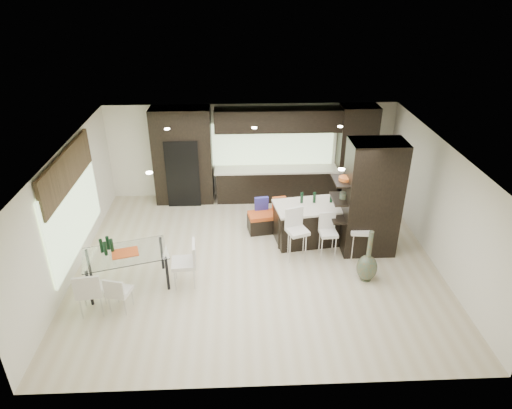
{
  "coord_description": "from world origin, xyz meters",
  "views": [
    {
      "loc": [
        -0.41,
        -8.62,
        5.98
      ],
      "look_at": [
        0.0,
        0.6,
        1.15
      ],
      "focal_mm": 32.0,
      "sensor_mm": 36.0,
      "label": 1
    }
  ],
  "objects_px": {
    "bench": "(273,221)",
    "chair_near": "(120,294)",
    "chair_end": "(184,266)",
    "stool_right": "(359,238)",
    "floor_vase": "(368,256)",
    "stool_left": "(297,240)",
    "kitchen_island": "(322,222)",
    "chair_far": "(91,293)",
    "dining_table": "(128,269)",
    "stool_mid": "(328,241)"
  },
  "relations": [
    {
      "from": "kitchen_island",
      "to": "chair_far",
      "type": "relative_size",
      "value": 2.56
    },
    {
      "from": "stool_left",
      "to": "chair_far",
      "type": "xyz_separation_m",
      "value": [
        -4.16,
        -1.65,
        -0.04
      ]
    },
    {
      "from": "kitchen_island",
      "to": "bench",
      "type": "relative_size",
      "value": 1.79
    },
    {
      "from": "kitchen_island",
      "to": "dining_table",
      "type": "bearing_deg",
      "value": -167.34
    },
    {
      "from": "kitchen_island",
      "to": "stool_mid",
      "type": "height_order",
      "value": "kitchen_island"
    },
    {
      "from": "floor_vase",
      "to": "kitchen_island",
      "type": "bearing_deg",
      "value": 112.12
    },
    {
      "from": "stool_right",
      "to": "chair_end",
      "type": "relative_size",
      "value": 1.07
    },
    {
      "from": "stool_right",
      "to": "chair_near",
      "type": "height_order",
      "value": "stool_right"
    },
    {
      "from": "bench",
      "to": "dining_table",
      "type": "distance_m",
      "value": 3.87
    },
    {
      "from": "floor_vase",
      "to": "stool_right",
      "type": "bearing_deg",
      "value": 88.38
    },
    {
      "from": "bench",
      "to": "chair_near",
      "type": "distance_m",
      "value": 4.34
    },
    {
      "from": "bench",
      "to": "chair_far",
      "type": "relative_size",
      "value": 1.43
    },
    {
      "from": "floor_vase",
      "to": "bench",
      "type": "bearing_deg",
      "value": 129.94
    },
    {
      "from": "stool_mid",
      "to": "stool_left",
      "type": "bearing_deg",
      "value": 178.01
    },
    {
      "from": "dining_table",
      "to": "chair_near",
      "type": "bearing_deg",
      "value": -106.01
    },
    {
      "from": "stool_right",
      "to": "floor_vase",
      "type": "distance_m",
      "value": 0.88
    },
    {
      "from": "stool_mid",
      "to": "chair_near",
      "type": "height_order",
      "value": "stool_mid"
    },
    {
      "from": "dining_table",
      "to": "chair_end",
      "type": "xyz_separation_m",
      "value": [
        1.17,
        0.0,
        0.06
      ]
    },
    {
      "from": "chair_far",
      "to": "stool_right",
      "type": "bearing_deg",
      "value": 9.25
    },
    {
      "from": "stool_left",
      "to": "bench",
      "type": "bearing_deg",
      "value": 88.47
    },
    {
      "from": "bench",
      "to": "floor_vase",
      "type": "xyz_separation_m",
      "value": [
        1.82,
        -2.17,
        0.35
      ]
    },
    {
      "from": "kitchen_island",
      "to": "floor_vase",
      "type": "distance_m",
      "value": 1.82
    },
    {
      "from": "bench",
      "to": "dining_table",
      "type": "height_order",
      "value": "dining_table"
    },
    {
      "from": "kitchen_island",
      "to": "dining_table",
      "type": "relative_size",
      "value": 1.38
    },
    {
      "from": "stool_right",
      "to": "bench",
      "type": "height_order",
      "value": "stool_right"
    },
    {
      "from": "kitchen_island",
      "to": "chair_far",
      "type": "height_order",
      "value": "kitchen_island"
    },
    {
      "from": "stool_left",
      "to": "chair_end",
      "type": "xyz_separation_m",
      "value": [
        -2.47,
        -0.86,
        -0.03
      ]
    },
    {
      "from": "bench",
      "to": "chair_far",
      "type": "height_order",
      "value": "chair_far"
    },
    {
      "from": "stool_mid",
      "to": "dining_table",
      "type": "distance_m",
      "value": 4.43
    },
    {
      "from": "kitchen_island",
      "to": "dining_table",
      "type": "height_order",
      "value": "kitchen_island"
    },
    {
      "from": "bench",
      "to": "chair_end",
      "type": "relative_size",
      "value": 1.4
    },
    {
      "from": "chair_end",
      "to": "floor_vase",
      "type": "bearing_deg",
      "value": -94.79
    },
    {
      "from": "kitchen_island",
      "to": "bench",
      "type": "height_order",
      "value": "kitchen_island"
    },
    {
      "from": "stool_right",
      "to": "chair_near",
      "type": "relative_size",
      "value": 1.31
    },
    {
      "from": "chair_far",
      "to": "dining_table",
      "type": "bearing_deg",
      "value": 49.33
    },
    {
      "from": "floor_vase",
      "to": "dining_table",
      "type": "height_order",
      "value": "floor_vase"
    },
    {
      "from": "dining_table",
      "to": "chair_far",
      "type": "height_order",
      "value": "chair_far"
    },
    {
      "from": "stool_left",
      "to": "stool_mid",
      "type": "height_order",
      "value": "stool_left"
    },
    {
      "from": "chair_near",
      "to": "stool_mid",
      "type": "bearing_deg",
      "value": 35.3
    },
    {
      "from": "stool_mid",
      "to": "dining_table",
      "type": "relative_size",
      "value": 0.52
    },
    {
      "from": "dining_table",
      "to": "chair_near",
      "type": "height_order",
      "value": "dining_table"
    },
    {
      "from": "chair_near",
      "to": "chair_end",
      "type": "distance_m",
      "value": 1.39
    },
    {
      "from": "stool_left",
      "to": "chair_far",
      "type": "height_order",
      "value": "stool_left"
    },
    {
      "from": "stool_right",
      "to": "chair_end",
      "type": "xyz_separation_m",
      "value": [
        -3.88,
        -0.86,
        -0.03
      ]
    },
    {
      "from": "bench",
      "to": "stool_right",
      "type": "bearing_deg",
      "value": -44.46
    },
    {
      "from": "kitchen_island",
      "to": "chair_end",
      "type": "bearing_deg",
      "value": -160.63
    },
    {
      "from": "stool_left",
      "to": "stool_right",
      "type": "relative_size",
      "value": 1.0
    },
    {
      "from": "stool_right",
      "to": "chair_far",
      "type": "relative_size",
      "value": 1.09
    },
    {
      "from": "chair_near",
      "to": "chair_end",
      "type": "xyz_separation_m",
      "value": [
        1.17,
        0.75,
        0.08
      ]
    },
    {
      "from": "stool_mid",
      "to": "chair_far",
      "type": "xyz_separation_m",
      "value": [
        -4.87,
        -1.68,
        0.02
      ]
    }
  ]
}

